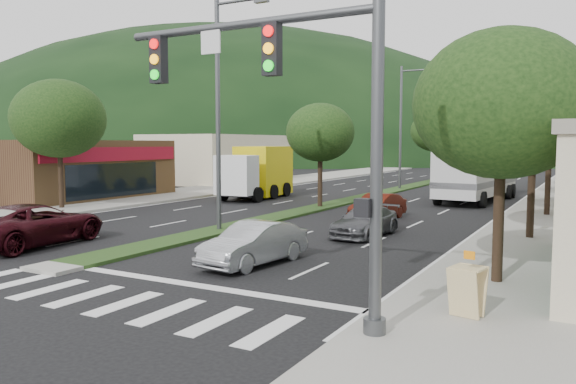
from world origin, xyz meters
The scene contains 30 objects.
ground centered at (0.00, 0.00, 0.00)m, with size 160.00×160.00×0.00m, color black.
sidewalk_right centered at (12.50, 25.00, 0.07)m, with size 5.00×90.00×0.15m, color gray.
sidewalk_left centered at (-13.00, 25.00, 0.07)m, with size 6.00×90.00×0.15m, color gray.
median centered at (0.00, 28.00, 0.06)m, with size 1.60×56.00×0.12m, color #203814.
crosswalk centered at (0.00, -2.00, 0.01)m, with size 19.00×2.20×0.01m, color silver.
traffic_signal centered at (9.03, -1.54, 4.65)m, with size 6.12×0.40×7.00m.
shop_left centered at (-18.46, 15.00, 2.01)m, with size 10.15×12.00×4.00m.
bldg_left_far centered at (-19.00, 34.00, 2.30)m, with size 9.00×14.00×4.60m, color beige.
hill_far centered at (-80.00, 110.00, 0.00)m, with size 176.00×132.00×82.00m, color black.
tree_r_a centered at (12.00, 4.00, 4.82)m, with size 4.60×4.60×6.63m.
tree_r_b centered at (12.00, 12.00, 5.04)m, with size 4.80×4.80×6.94m.
tree_r_c centered at (12.00, 20.00, 4.75)m, with size 4.40×4.40×6.48m.
tree_r_d centered at (12.00, 30.00, 5.18)m, with size 5.00×5.00×7.17m.
tree_r_e centered at (12.00, 40.00, 4.89)m, with size 4.60×4.60×6.71m.
tree_med_near centered at (0.00, 18.00, 4.43)m, with size 4.00×4.00×6.02m.
tree_med_far centered at (0.00, 44.00, 5.01)m, with size 4.80×4.80×6.94m.
tree_l_a centered at (-12.50, 10.00, 5.18)m, with size 5.20×5.20×7.25m.
streetlight_near centered at (0.21, 8.00, 5.58)m, with size 2.60×0.25×10.00m.
streetlight_mid centered at (0.21, 33.00, 5.58)m, with size 2.60×0.25×10.00m.
sedan_silver centered at (4.88, 3.13, 0.67)m, with size 1.41×4.05×1.34m, color #B1B3B9.
suv_maroon centered at (-4.16, 2.00, 0.79)m, with size 2.62×5.67×1.58m, color black.
car_queue_a centered at (4.19, 4.39, 0.61)m, with size 1.44×3.57×1.22m, color black.
car_queue_b centered at (5.93, 10.01, 0.60)m, with size 1.68×4.13×1.20m, color #4B4B50.
car_queue_c centered at (4.66, 15.01, 0.64)m, with size 1.36×3.91×1.29m, color #4E160D.
car_queue_d centered at (5.58, 27.20, 0.69)m, with size 2.29×4.97×1.38m, color black.
car_queue_e centered at (5.27, 32.20, 0.63)m, with size 1.49×3.70×1.26m, color #525257.
car_queue_f centered at (7.02, 37.20, 0.64)m, with size 1.79×4.39×1.27m, color black.
box_truck centered at (-6.45, 21.50, 1.69)m, with size 3.42×7.49×3.58m.
motorhome centered at (7.30, 26.45, 2.00)m, with size 3.85×9.99×3.75m.
a_frame_sign centered at (11.94, 0.46, 0.79)m, with size 0.78×0.85×1.45m.
Camera 1 is at (14.27, -11.55, 3.82)m, focal length 35.00 mm.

